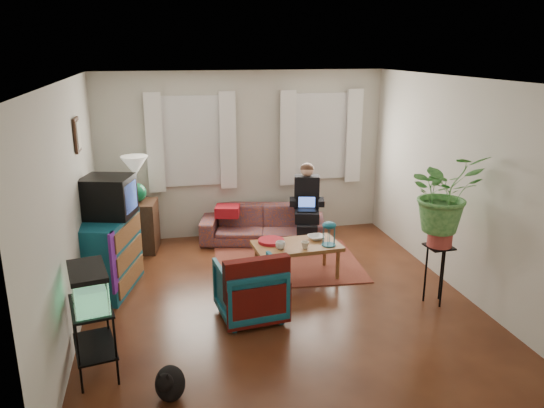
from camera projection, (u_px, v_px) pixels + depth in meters
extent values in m
cube|color=#4F2B14|center=(279.00, 301.00, 6.37)|extent=(4.50, 5.00, 0.01)
cube|color=white|center=(280.00, 79.00, 5.63)|extent=(4.50, 5.00, 0.01)
cube|color=silver|center=(243.00, 155.00, 8.34)|extent=(4.50, 0.01, 2.60)
cube|color=silver|center=(363.00, 292.00, 3.66)|extent=(4.50, 0.01, 2.60)
cube|color=silver|center=(70.00, 209.00, 5.54)|extent=(0.01, 5.00, 2.60)
cube|color=silver|center=(459.00, 186.00, 6.47)|extent=(0.01, 5.00, 2.60)
cube|color=white|center=(191.00, 141.00, 8.09)|extent=(1.08, 0.04, 1.38)
cube|color=white|center=(320.00, 137.00, 8.51)|extent=(1.08, 0.04, 1.38)
cube|color=white|center=(192.00, 142.00, 8.01)|extent=(1.36, 0.06, 1.50)
cube|color=white|center=(321.00, 137.00, 8.44)|extent=(1.36, 0.06, 1.50)
cube|color=#3D2616|center=(78.00, 135.00, 6.15)|extent=(0.04, 0.32, 0.40)
cube|color=brown|center=(287.00, 263.00, 7.47)|extent=(2.12, 1.75, 0.01)
imported|color=brown|center=(263.00, 219.00, 8.23)|extent=(2.01, 1.19, 0.74)
cube|color=#3C1E16|center=(139.00, 226.00, 7.86)|extent=(0.60, 0.60, 0.76)
cube|color=navy|center=(109.00, 254.00, 6.55)|extent=(0.79, 1.14, 0.93)
cube|color=black|center=(108.00, 197.00, 6.45)|extent=(0.69, 0.66, 0.50)
cube|color=black|center=(94.00, 339.00, 4.87)|extent=(0.46, 0.68, 0.70)
cube|color=#7FD899|center=(89.00, 287.00, 4.72)|extent=(0.42, 0.62, 0.37)
ellipsoid|color=black|center=(170.00, 380.00, 4.57)|extent=(0.36, 0.46, 0.34)
imported|color=#105161|center=(250.00, 287.00, 5.91)|extent=(0.77, 0.73, 0.71)
cube|color=#9E0A0A|center=(257.00, 285.00, 5.62)|extent=(0.73, 0.25, 0.59)
cube|color=brown|center=(297.00, 261.00, 6.98)|extent=(1.15, 0.67, 0.46)
imported|color=white|center=(280.00, 245.00, 6.74)|extent=(0.13, 0.13, 0.10)
imported|color=beige|center=(305.00, 245.00, 6.74)|extent=(0.11, 0.11, 0.10)
imported|color=white|center=(316.00, 237.00, 7.08)|extent=(0.23, 0.23, 0.05)
cylinder|color=#B21414|center=(271.00, 241.00, 6.97)|extent=(0.36, 0.36, 0.04)
cube|color=black|center=(436.00, 274.00, 6.24)|extent=(0.32, 0.32, 0.72)
imported|color=#599947|center=(443.00, 205.00, 5.99)|extent=(0.87, 0.76, 0.91)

